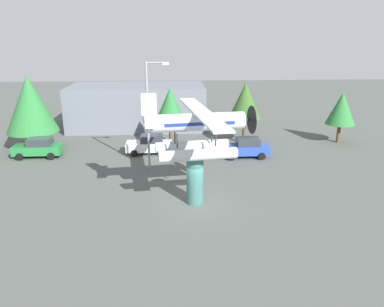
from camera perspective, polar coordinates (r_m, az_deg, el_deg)
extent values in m
plane|color=#4C514C|center=(24.89, 0.44, -7.44)|extent=(140.00, 140.00, 0.00)
cylinder|color=#386B66|center=(24.25, 0.45, -3.96)|extent=(1.10, 1.10, 3.25)
cylinder|color=silver|center=(22.67, 0.96, -0.21)|extent=(4.85, 1.30, 0.70)
cylinder|color=#333338|center=(23.17, 3.62, 2.21)|extent=(0.11, 0.11, 0.90)
cylinder|color=#333338|center=(22.71, -2.26, 1.91)|extent=(0.11, 0.11, 0.90)
cylinder|color=silver|center=(24.54, 0.00, 1.18)|extent=(4.85, 1.30, 0.70)
cylinder|color=#333338|center=(24.11, 3.03, 2.83)|extent=(0.11, 0.11, 0.90)
cylinder|color=#333338|center=(23.66, -2.63, 2.55)|extent=(0.11, 0.11, 0.90)
cylinder|color=silver|center=(23.14, 0.47, 4.78)|extent=(6.29, 1.88, 1.10)
cube|color=#193399|center=(23.18, 0.96, 4.80)|extent=(4.45, 1.68, 0.20)
cone|color=#262628|center=(23.98, 8.14, 5.05)|extent=(0.81, 0.96, 0.88)
cylinder|color=black|center=(24.11, 9.04, 5.08)|extent=(0.27, 1.79, 1.80)
cube|color=silver|center=(23.10, 1.46, 6.29)|extent=(2.41, 10.46, 0.12)
cube|color=silver|center=(22.75, -6.48, 4.70)|extent=(1.05, 2.87, 0.10)
cube|color=silver|center=(22.53, -6.58, 7.43)|extent=(0.91, 0.23, 1.30)
cube|color=#237A38|center=(36.47, -22.35, 0.59)|extent=(4.20, 1.70, 0.80)
cube|color=#2D333D|center=(36.20, -22.11, 1.69)|extent=(2.00, 1.56, 0.64)
cylinder|color=black|center=(37.84, -23.80, 0.36)|extent=(0.64, 0.22, 0.64)
cylinder|color=black|center=(36.23, -24.73, -0.47)|extent=(0.64, 0.22, 0.64)
cylinder|color=black|center=(36.99, -19.88, 0.45)|extent=(0.64, 0.22, 0.64)
cylinder|color=black|center=(35.34, -20.65, -0.40)|extent=(0.64, 0.22, 0.64)
cube|color=white|center=(34.94, -6.50, 1.12)|extent=(4.20, 1.70, 0.80)
cube|color=#2D333D|center=(34.73, -6.13, 2.27)|extent=(2.00, 1.56, 0.64)
cylinder|color=black|center=(36.01, -8.56, 0.87)|extent=(0.64, 0.22, 0.64)
cylinder|color=black|center=(34.29, -8.80, 0.02)|extent=(0.64, 0.22, 0.64)
cylinder|color=black|center=(35.87, -4.26, 0.96)|extent=(0.64, 0.22, 0.64)
cylinder|color=black|center=(34.15, -4.28, 0.10)|extent=(0.64, 0.22, 0.64)
cube|color=#2847B7|center=(34.05, 8.02, 0.63)|extent=(4.20, 1.70, 0.80)
cube|color=#2D333D|center=(33.90, 8.48, 1.80)|extent=(2.00, 1.56, 0.64)
cylinder|color=black|center=(34.77, 5.52, 0.39)|extent=(0.64, 0.22, 0.64)
cylinder|color=black|center=(33.08, 6.00, -0.52)|extent=(0.64, 0.22, 0.64)
cylinder|color=black|center=(35.30, 9.85, 0.47)|extent=(0.64, 0.22, 0.64)
cylinder|color=black|center=(33.63, 10.55, -0.43)|extent=(0.64, 0.22, 0.64)
cylinder|color=gray|center=(30.02, -6.72, 5.47)|extent=(0.18, 0.18, 8.61)
cylinder|color=gray|center=(29.41, -5.42, 13.55)|extent=(1.60, 0.12, 0.12)
cube|color=silver|center=(29.40, -4.01, 13.49)|extent=(0.50, 0.28, 0.20)
cube|color=slate|center=(45.38, -8.22, 7.11)|extent=(15.57, 7.98, 4.94)
cylinder|color=brown|center=(39.41, -22.74, 1.91)|extent=(0.36, 0.36, 1.67)
cone|color=#287033|center=(38.70, -23.35, 6.92)|extent=(4.81, 4.81, 5.34)
cylinder|color=brown|center=(36.41, -3.24, 2.79)|extent=(0.36, 0.36, 2.56)
cone|color=#287033|center=(35.78, -3.32, 7.34)|extent=(2.98, 2.98, 3.31)
cylinder|color=brown|center=(38.36, 7.89, 3.44)|extent=(0.36, 0.36, 2.58)
cone|color=#335B23|center=(37.74, 8.09, 7.96)|extent=(3.20, 3.20, 3.56)
cylinder|color=brown|center=(41.17, 21.34, 2.87)|extent=(0.36, 0.36, 1.92)
cone|color=#287033|center=(40.65, 21.74, 6.39)|extent=(2.91, 2.91, 3.24)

